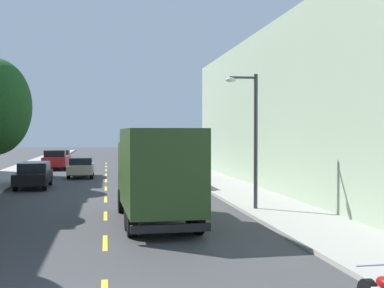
# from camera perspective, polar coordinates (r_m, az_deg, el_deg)

# --- Properties ---
(ground_plane) EXTENTS (160.00, 160.00, 0.00)m
(ground_plane) POSITION_cam_1_polar(r_m,az_deg,el_deg) (38.53, -9.48, -3.61)
(ground_plane) COLOR #38383A
(sidewalk_right) EXTENTS (3.20, 120.00, 0.14)m
(sidewalk_right) POSITION_cam_1_polar(r_m,az_deg,el_deg) (37.21, 1.54, -3.66)
(sidewalk_right) COLOR #99968E
(sidewalk_right) RESTS_ON ground_plane
(lane_centerline_dashes) EXTENTS (0.14, 47.20, 0.01)m
(lane_centerline_dashes) POSITION_cam_1_polar(r_m,az_deg,el_deg) (33.05, -9.49, -4.41)
(lane_centerline_dashes) COLOR yellow
(lane_centerline_dashes) RESTS_ON ground_plane
(apartment_block_opposite) EXTENTS (10.00, 36.00, 9.12)m
(apartment_block_opposite) POSITION_cam_1_polar(r_m,az_deg,el_deg) (31.53, 16.27, 3.57)
(apartment_block_opposite) COLOR #99AD8E
(apartment_block_opposite) RESTS_ON ground_plane
(street_lamp) EXTENTS (1.35, 0.28, 5.52)m
(street_lamp) POSITION_cam_1_polar(r_m,az_deg,el_deg) (21.27, 6.59, 1.66)
(street_lamp) COLOR #38383D
(street_lamp) RESTS_ON sidewalk_right
(delivery_box_truck) EXTENTS (2.62, 7.19, 3.39)m
(delivery_box_truck) POSITION_cam_1_polar(r_m,az_deg,el_deg) (18.44, -3.94, -2.92)
(delivery_box_truck) COLOR #2D471E
(delivery_box_truck) RESTS_ON ground_plane
(parked_pickup_sky) EXTENTS (2.07, 5.33, 1.73)m
(parked_pickup_sky) POSITION_cam_1_polar(r_m,az_deg,el_deg) (53.06, -4.91, -1.38)
(parked_pickup_sky) COLOR #7A9EC6
(parked_pickup_sky) RESTS_ON ground_plane
(parked_hatchback_orange) EXTENTS (1.78, 4.02, 1.50)m
(parked_hatchback_orange) POSITION_cam_1_polar(r_m,az_deg,el_deg) (53.82, -14.25, -1.45)
(parked_hatchback_orange) COLOR orange
(parked_hatchback_orange) RESTS_ON ground_plane
(parked_wagon_burgundy) EXTENTS (1.86, 4.71, 1.50)m
(parked_wagon_burgundy) POSITION_cam_1_polar(r_m,az_deg,el_deg) (30.04, -1.19, -3.43)
(parked_wagon_burgundy) COLOR maroon
(parked_wagon_burgundy) RESTS_ON ground_plane
(parked_wagon_navy) EXTENTS (1.96, 4.75, 1.50)m
(parked_wagon_navy) POSITION_cam_1_polar(r_m,az_deg,el_deg) (60.92, -5.25, -1.07)
(parked_wagon_navy) COLOR navy
(parked_wagon_navy) RESTS_ON ground_plane
(parked_wagon_black) EXTENTS (1.88, 4.72, 1.50)m
(parked_wagon_black) POSITION_cam_1_polar(r_m,az_deg,el_deg) (31.95, -17.08, -3.21)
(parked_wagon_black) COLOR black
(parked_wagon_black) RESTS_ON ground_plane
(parked_pickup_red) EXTENTS (2.06, 5.32, 1.73)m
(parked_pickup_red) POSITION_cam_1_polar(r_m,az_deg,el_deg) (47.71, -14.76, -1.71)
(parked_pickup_red) COLOR #AD1E1E
(parked_pickup_red) RESTS_ON ground_plane
(parked_suv_forest) EXTENTS (2.00, 4.82, 1.93)m
(parked_suv_forest) POSITION_cam_1_polar(r_m,az_deg,el_deg) (36.03, -2.79, -2.36)
(parked_suv_forest) COLOR #194C28
(parked_suv_forest) RESTS_ON ground_plane
(parked_wagon_charcoal) EXTENTS (1.93, 4.74, 1.50)m
(parked_wagon_charcoal) POSITION_cam_1_polar(r_m,az_deg,el_deg) (42.90, -3.70, -2.03)
(parked_wagon_charcoal) COLOR #333338
(parked_wagon_charcoal) RESTS_ON ground_plane
(moving_champagne_sedan) EXTENTS (1.80, 4.50, 1.43)m
(moving_champagne_sedan) POSITION_cam_1_polar(r_m,az_deg,el_deg) (38.65, -12.16, -2.50)
(moving_champagne_sedan) COLOR tan
(moving_champagne_sedan) RESTS_ON ground_plane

